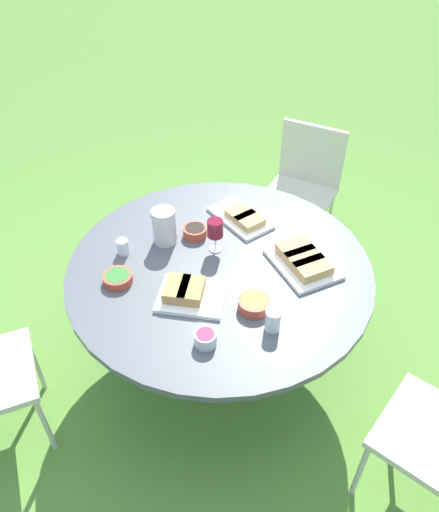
% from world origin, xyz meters
% --- Properties ---
extents(ground_plane, '(40.00, 40.00, 0.00)m').
position_xyz_m(ground_plane, '(0.00, 0.00, 0.00)').
color(ground_plane, '#5B8C38').
extents(dining_table, '(1.49, 1.49, 0.74)m').
position_xyz_m(dining_table, '(0.00, 0.00, 0.65)').
color(dining_table, '#4C4C51').
rests_on(dining_table, ground_plane).
extents(chair_far_back, '(0.61, 0.60, 0.89)m').
position_xyz_m(chair_far_back, '(-0.76, -0.98, 0.52)').
color(chair_far_back, beige).
rests_on(chair_far_back, ground_plane).
extents(water_pitcher, '(0.13, 0.12, 0.19)m').
position_xyz_m(water_pitcher, '(0.24, -0.23, 0.84)').
color(water_pitcher, silver).
rests_on(water_pitcher, dining_table).
extents(wine_glass, '(0.08, 0.08, 0.18)m').
position_xyz_m(wine_glass, '(0.00, -0.12, 0.88)').
color(wine_glass, silver).
rests_on(wine_glass, dining_table).
extents(platter_bread_main, '(0.33, 0.40, 0.06)m').
position_xyz_m(platter_bread_main, '(-0.18, -0.33, 0.77)').
color(platter_bread_main, white).
rests_on(platter_bread_main, dining_table).
extents(platter_charcuterie, '(0.34, 0.40, 0.07)m').
position_xyz_m(platter_charcuterie, '(-0.40, 0.07, 0.78)').
color(platter_charcuterie, white).
rests_on(platter_charcuterie, dining_table).
extents(platter_sandwich_side, '(0.36, 0.32, 0.07)m').
position_xyz_m(platter_sandwich_side, '(0.18, 0.19, 0.77)').
color(platter_sandwich_side, white).
rests_on(platter_sandwich_side, dining_table).
extents(bowl_fries, '(0.14, 0.14, 0.05)m').
position_xyz_m(bowl_fries, '(-0.10, 0.31, 0.77)').
color(bowl_fries, '#B74733').
rests_on(bowl_fries, dining_table).
extents(bowl_salad, '(0.14, 0.14, 0.04)m').
position_xyz_m(bowl_salad, '(0.49, 0.03, 0.77)').
color(bowl_salad, '#B74733').
rests_on(bowl_salad, dining_table).
extents(bowl_olives, '(0.12, 0.12, 0.05)m').
position_xyz_m(bowl_olives, '(0.08, -0.25, 0.77)').
color(bowl_olives, '#B74733').
rests_on(bowl_olives, dining_table).
extents(bowl_dip_red, '(0.09, 0.09, 0.06)m').
position_xyz_m(bowl_dip_red, '(0.14, 0.46, 0.78)').
color(bowl_dip_red, silver).
rests_on(bowl_dip_red, dining_table).
extents(cup_water_near, '(0.06, 0.06, 0.08)m').
position_xyz_m(cup_water_near, '(0.46, -0.18, 0.78)').
color(cup_water_near, silver).
rests_on(cup_water_near, dining_table).
extents(cup_water_far, '(0.07, 0.07, 0.11)m').
position_xyz_m(cup_water_far, '(-0.15, 0.44, 0.80)').
color(cup_water_far, silver).
rests_on(cup_water_far, dining_table).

